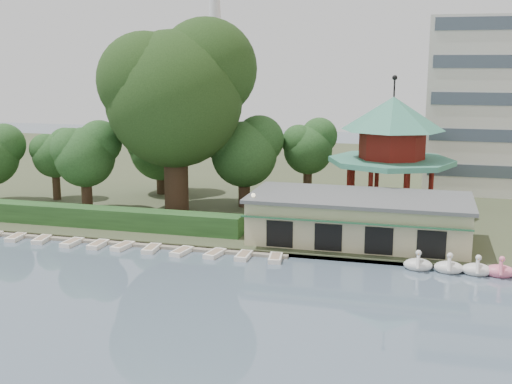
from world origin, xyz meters
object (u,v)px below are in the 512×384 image
(boathouse, at_px, (359,218))
(pavilion, at_px, (392,144))
(big_tree, at_px, (177,89))
(dock, at_px, (99,240))

(boathouse, height_order, pavilion, pavilion)
(boathouse, height_order, big_tree, big_tree)
(dock, distance_m, big_tree, 17.05)
(dock, relative_size, big_tree, 1.76)
(boathouse, bearing_deg, pavilion, 78.72)
(dock, bearing_deg, pavilion, 31.66)
(dock, bearing_deg, boathouse, 12.24)
(big_tree, bearing_deg, pavilion, 10.30)
(boathouse, distance_m, pavilion, 11.43)
(boathouse, distance_m, big_tree, 22.37)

